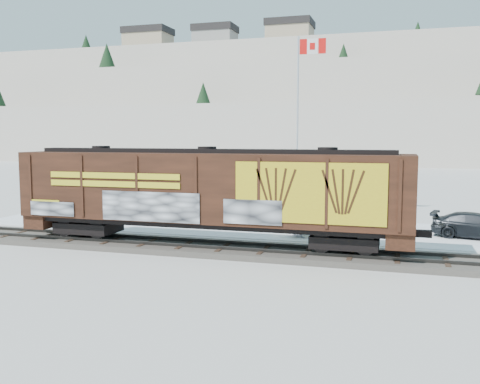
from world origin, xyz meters
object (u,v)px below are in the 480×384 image
(hopper_railcar, at_px, (207,190))
(flagpole, at_px, (299,151))
(car_white, at_px, (332,221))
(car_silver, at_px, (224,211))
(car_dark, at_px, (477,226))

(hopper_railcar, height_order, flagpole, flagpole)
(flagpole, distance_m, car_white, 7.99)
(car_silver, xyz_separation_m, car_white, (7.32, -2.74, 0.11))
(car_silver, relative_size, car_white, 0.83)
(hopper_railcar, height_order, car_dark, hopper_railcar)
(flagpole, height_order, car_silver, flagpole)
(flagpole, distance_m, car_silver, 6.73)
(car_white, distance_m, car_dark, 7.80)
(flagpole, relative_size, car_silver, 2.94)
(hopper_railcar, xyz_separation_m, car_dark, (12.99, 7.16, -2.25))
(flagpole, distance_m, car_dark, 12.45)
(flagpole, height_order, car_dark, flagpole)
(car_white, bearing_deg, car_dark, -96.31)
(hopper_railcar, relative_size, car_silver, 4.62)
(car_silver, bearing_deg, hopper_railcar, -171.25)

